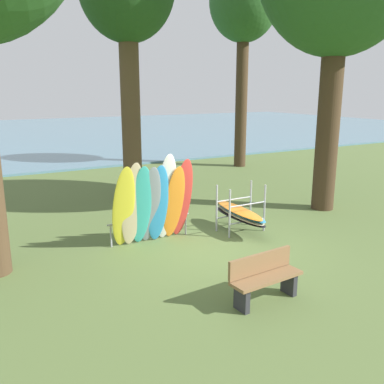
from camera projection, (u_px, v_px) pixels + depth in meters
ground_plane at (219, 247)px, 10.04m from camera, size 80.00×80.00×0.00m
lake_water at (27, 134)px, 34.95m from camera, size 80.00×36.00×0.10m
tree_far_left_back at (244, 6)px, 18.92m from camera, size 3.13×3.13×9.32m
leaning_board_pile at (154, 204)px, 9.99m from camera, size 2.13×0.77×2.23m
board_storage_rack at (240, 213)px, 11.04m from camera, size 1.15×2.13×1.25m
park_bench at (264, 277)px, 7.39m from camera, size 1.43×0.51×0.85m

